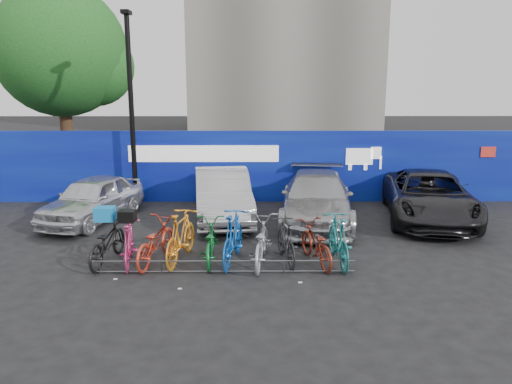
{
  "coord_description": "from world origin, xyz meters",
  "views": [
    {
      "loc": [
        0.64,
        -10.57,
        3.97
      ],
      "look_at": [
        0.72,
        2.0,
        1.2
      ],
      "focal_mm": 35.0,
      "sensor_mm": 36.0,
      "label": 1
    }
  ],
  "objects_px": {
    "car_3": "(429,196)",
    "car_1": "(222,195)",
    "bike_1": "(129,243)",
    "bike_8": "(316,244)",
    "bike_2": "(155,242)",
    "tree": "(67,54)",
    "bike_0": "(107,242)",
    "bike_rack": "(223,266)",
    "lamppost": "(131,105)",
    "car_0": "(92,199)",
    "bike_5": "(233,238)",
    "bike_3": "(181,237)",
    "bike_6": "(261,242)",
    "bike_7": "(286,241)",
    "bike_4": "(210,242)",
    "bike_9": "(338,240)",
    "car_2": "(317,198)"
  },
  "relations": [
    {
      "from": "bike_rack",
      "to": "car_3",
      "type": "bearing_deg",
      "value": 35.94
    },
    {
      "from": "bike_1",
      "to": "bike_2",
      "type": "xyz_separation_m",
      "value": [
        0.56,
        0.13,
        0.0
      ]
    },
    {
      "from": "car_3",
      "to": "bike_0",
      "type": "bearing_deg",
      "value": -146.93
    },
    {
      "from": "bike_3",
      "to": "bike_6",
      "type": "relative_size",
      "value": 0.98
    },
    {
      "from": "lamppost",
      "to": "bike_0",
      "type": "height_order",
      "value": "lamppost"
    },
    {
      "from": "bike_1",
      "to": "bike_7",
      "type": "bearing_deg",
      "value": 173.88
    },
    {
      "from": "lamppost",
      "to": "bike_rack",
      "type": "height_order",
      "value": "lamppost"
    },
    {
      "from": "bike_2",
      "to": "bike_8",
      "type": "height_order",
      "value": "bike_2"
    },
    {
      "from": "bike_2",
      "to": "bike_8",
      "type": "relative_size",
      "value": 1.07
    },
    {
      "from": "car_3",
      "to": "bike_1",
      "type": "distance_m",
      "value": 8.71
    },
    {
      "from": "tree",
      "to": "car_3",
      "type": "bearing_deg",
      "value": -27.16
    },
    {
      "from": "bike_0",
      "to": "bike_3",
      "type": "xyz_separation_m",
      "value": [
        1.65,
        0.06,
        0.09
      ]
    },
    {
      "from": "bike_5",
      "to": "bike_0",
      "type": "bearing_deg",
      "value": 9.08
    },
    {
      "from": "lamppost",
      "to": "bike_6",
      "type": "xyz_separation_m",
      "value": [
        4.01,
        -5.44,
        -2.75
      ]
    },
    {
      "from": "bike_0",
      "to": "bike_6",
      "type": "distance_m",
      "value": 3.44
    },
    {
      "from": "lamppost",
      "to": "bike_3",
      "type": "xyz_separation_m",
      "value": [
        2.22,
        -5.27,
        -2.69
      ]
    },
    {
      "from": "bike_7",
      "to": "bike_4",
      "type": "bearing_deg",
      "value": -10.67
    },
    {
      "from": "bike_4",
      "to": "bike_6",
      "type": "distance_m",
      "value": 1.15
    },
    {
      "from": "bike_rack",
      "to": "bike_8",
      "type": "height_order",
      "value": "bike_8"
    },
    {
      "from": "car_3",
      "to": "bike_4",
      "type": "bearing_deg",
      "value": -140.01
    },
    {
      "from": "bike_rack",
      "to": "car_2",
      "type": "bearing_deg",
      "value": 58.02
    },
    {
      "from": "car_3",
      "to": "car_1",
      "type": "bearing_deg",
      "value": -170.9
    },
    {
      "from": "car_0",
      "to": "bike_3",
      "type": "height_order",
      "value": "car_0"
    },
    {
      "from": "lamppost",
      "to": "bike_3",
      "type": "relative_size",
      "value": 3.14
    },
    {
      "from": "car_2",
      "to": "bike_3",
      "type": "relative_size",
      "value": 2.51
    },
    {
      "from": "car_0",
      "to": "bike_0",
      "type": "bearing_deg",
      "value": -51.79
    },
    {
      "from": "car_1",
      "to": "bike_2",
      "type": "relative_size",
      "value": 2.33
    },
    {
      "from": "bike_0",
      "to": "bike_7",
      "type": "distance_m",
      "value": 4.01
    },
    {
      "from": "bike_rack",
      "to": "car_2",
      "type": "xyz_separation_m",
      "value": [
        2.48,
        3.97,
        0.55
      ]
    },
    {
      "from": "bike_5",
      "to": "car_3",
      "type": "bearing_deg",
      "value": -137.73
    },
    {
      "from": "bike_rack",
      "to": "car_3",
      "type": "distance_m",
      "value": 7.18
    },
    {
      "from": "bike_6",
      "to": "bike_8",
      "type": "height_order",
      "value": "bike_6"
    },
    {
      "from": "tree",
      "to": "bike_1",
      "type": "distance_m",
      "value": 12.06
    },
    {
      "from": "bike_1",
      "to": "bike_8",
      "type": "distance_m",
      "value": 4.13
    },
    {
      "from": "tree",
      "to": "bike_1",
      "type": "bearing_deg",
      "value": -65.22
    },
    {
      "from": "bike_2",
      "to": "bike_4",
      "type": "relative_size",
      "value": 1.05
    },
    {
      "from": "bike_rack",
      "to": "car_3",
      "type": "relative_size",
      "value": 1.1
    },
    {
      "from": "car_0",
      "to": "bike_7",
      "type": "xyz_separation_m",
      "value": [
        5.41,
        -3.47,
        -0.16
      ]
    },
    {
      "from": "bike_8",
      "to": "bike_9",
      "type": "height_order",
      "value": "bike_9"
    },
    {
      "from": "car_3",
      "to": "bike_8",
      "type": "height_order",
      "value": "car_3"
    },
    {
      "from": "bike_8",
      "to": "car_3",
      "type": "bearing_deg",
      "value": -150.2
    },
    {
      "from": "bike_rack",
      "to": "bike_6",
      "type": "height_order",
      "value": "bike_6"
    },
    {
      "from": "car_1",
      "to": "bike_8",
      "type": "bearing_deg",
      "value": -65.41
    },
    {
      "from": "car_1",
      "to": "bike_9",
      "type": "xyz_separation_m",
      "value": [
        2.79,
        -3.79,
        -0.16
      ]
    },
    {
      "from": "bike_0",
      "to": "bike_9",
      "type": "bearing_deg",
      "value": -174.49
    },
    {
      "from": "bike_0",
      "to": "bike_1",
      "type": "bearing_deg",
      "value": 171.16
    },
    {
      "from": "car_0",
      "to": "bike_5",
      "type": "bearing_deg",
      "value": -23.48
    },
    {
      "from": "bike_1",
      "to": "bike_6",
      "type": "height_order",
      "value": "bike_6"
    },
    {
      "from": "bike_1",
      "to": "bike_8",
      "type": "bearing_deg",
      "value": 172.22
    },
    {
      "from": "lamppost",
      "to": "bike_6",
      "type": "relative_size",
      "value": 3.07
    }
  ]
}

